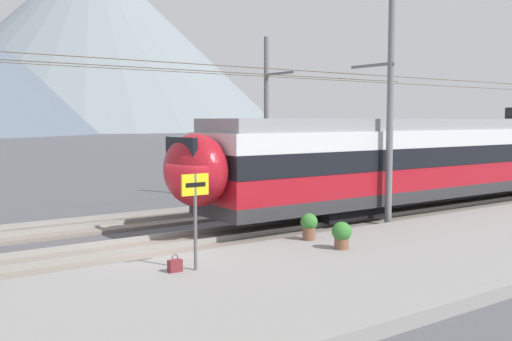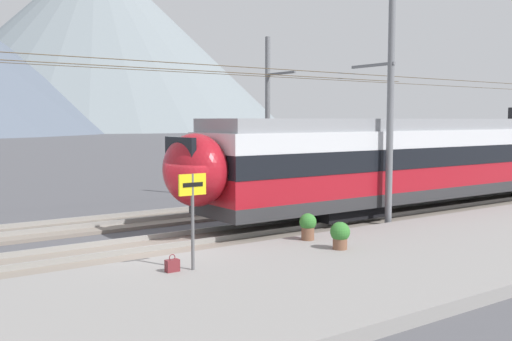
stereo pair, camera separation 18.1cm
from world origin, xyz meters
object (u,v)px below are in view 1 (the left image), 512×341
(train_far_track, at_px, (476,147))
(train_near_platform, at_px, (470,155))
(handbag_near_sign, at_px, (175,266))
(potted_plant_by_shelter, at_px, (342,234))
(catenary_mast_mid, at_px, (388,108))
(potted_plant_platform_edge, at_px, (309,225))
(platform_sign, at_px, (195,200))
(catenary_mast_far_side, at_px, (268,116))

(train_far_track, bearing_deg, train_near_platform, -147.72)
(handbag_near_sign, bearing_deg, potted_plant_by_shelter, -6.00)
(catenary_mast_mid, bearing_deg, handbag_near_sign, -167.77)
(potted_plant_platform_edge, bearing_deg, potted_plant_by_shelter, -92.80)
(train_far_track, height_order, potted_plant_by_shelter, train_far_track)
(platform_sign, relative_size, handbag_near_sign, 5.49)
(potted_plant_platform_edge, bearing_deg, handbag_near_sign, -169.20)
(catenary_mast_mid, bearing_deg, train_far_track, 23.00)
(catenary_mast_mid, relative_size, handbag_near_sign, 94.14)
(potted_plant_by_shelter, bearing_deg, platform_sign, 175.02)
(catenary_mast_far_side, relative_size, platform_sign, 17.14)
(train_far_track, distance_m, platform_sign, 24.83)
(train_far_track, bearing_deg, potted_plant_by_shelter, -155.50)
(catenary_mast_mid, height_order, potted_plant_by_shelter, catenary_mast_mid)
(platform_sign, relative_size, potted_plant_by_shelter, 3.02)
(train_far_track, height_order, platform_sign, train_far_track)
(catenary_mast_mid, distance_m, handbag_near_sign, 10.36)
(train_far_track, xyz_separation_m, platform_sign, (-23.40, -8.30, -0.26))
(train_far_track, xyz_separation_m, potted_plant_by_shelter, (-19.05, -8.68, -1.50))
(train_near_platform, bearing_deg, train_far_track, 32.28)
(train_near_platform, height_order, potted_plant_by_shelter, train_near_platform)
(train_far_track, height_order, catenary_mast_mid, catenary_mast_mid)
(platform_sign, height_order, potted_plant_platform_edge, platform_sign)
(handbag_near_sign, height_order, potted_plant_by_shelter, potted_plant_by_shelter)
(catenary_mast_far_side, bearing_deg, platform_sign, -133.78)
(handbag_near_sign, bearing_deg, platform_sign, -15.05)
(catenary_mast_far_side, distance_m, potted_plant_by_shelter, 12.13)
(train_near_platform, distance_m, platform_sign, 16.68)
(catenary_mast_far_side, xyz_separation_m, handbag_near_sign, (-10.10, -9.92, -3.55))
(train_far_track, height_order, handbag_near_sign, train_far_track)
(platform_sign, distance_m, potted_plant_platform_edge, 4.70)
(train_far_track, bearing_deg, potted_plant_platform_edge, -159.11)
(train_far_track, relative_size, catenary_mast_far_side, 0.60)
(handbag_near_sign, relative_size, potted_plant_platform_edge, 0.52)
(train_far_track, xyz_separation_m, catenary_mast_far_side, (-13.77, 1.74, 1.77))
(train_near_platform, bearing_deg, catenary_mast_far_side, 136.62)
(handbag_near_sign, height_order, potted_plant_platform_edge, potted_plant_platform_edge)
(catenary_mast_mid, bearing_deg, catenary_mast_far_side, 85.10)
(platform_sign, xyz_separation_m, potted_plant_by_shelter, (4.34, -0.38, -1.24))
(platform_sign, xyz_separation_m, handbag_near_sign, (-0.48, 0.13, -1.52))
(handbag_near_sign, distance_m, potted_plant_by_shelter, 4.86)
(catenary_mast_far_side, xyz_separation_m, potted_plant_by_shelter, (-5.28, -10.42, -3.27))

